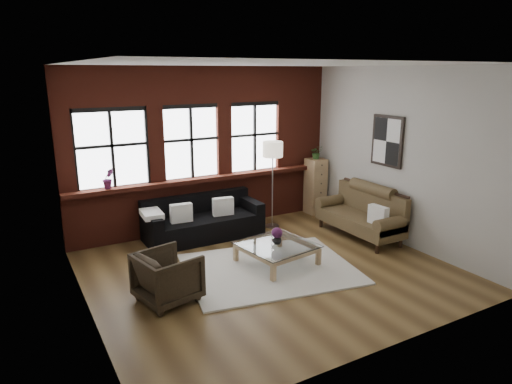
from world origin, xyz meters
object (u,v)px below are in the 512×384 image
vase (277,239)px  floor_lamp (272,182)px  armchair (168,277)px  vintage_settee (360,212)px  dark_sofa (203,217)px  coffee_table (277,254)px  drawer_chest (315,186)px

vase → floor_lamp: size_ratio=0.08×
armchair → floor_lamp: size_ratio=0.41×
vintage_settee → vase: vintage_settee is taller
floor_lamp → dark_sofa: bearing=175.5°
armchair → vintage_settee: bearing=-93.4°
vintage_settee → armchair: size_ratio=2.39×
coffee_table → vase: (-0.00, 0.00, 0.26)m
drawer_chest → floor_lamp: bearing=-165.5°
vase → vintage_settee: bearing=9.0°
drawer_chest → floor_lamp: floor_lamp is taller
vintage_settee → drawer_chest: bearing=83.5°
armchair → coffee_table: armchair is taller
dark_sofa → drawer_chest: size_ratio=1.80×
dark_sofa → floor_lamp: (1.47, -0.12, 0.55)m
vintage_settee → vase: 2.09m
floor_lamp → vintage_settee: bearing=-48.9°
vintage_settee → vase: size_ratio=11.78×
coffee_table → drawer_chest: drawer_chest is taller
dark_sofa → drawer_chest: drawer_chest is taller
armchair → coffee_table: bearing=-93.4°
armchair → coffee_table: (1.97, 0.31, -0.18)m
armchair → drawer_chest: 4.82m
vintage_settee → armchair: (-4.04, -0.64, -0.14)m
vintage_settee → floor_lamp: floor_lamp is taller
vase → drawer_chest: size_ratio=0.13×
armchair → vase: bearing=-93.4°
dark_sofa → coffee_table: (0.55, -1.76, -0.23)m
vase → drawer_chest: drawer_chest is taller
armchair → drawer_chest: bearing=-73.8°
dark_sofa → armchair: dark_sofa is taller
vintage_settee → coffee_table: bearing=-171.0°
vintage_settee → coffee_table: 2.12m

